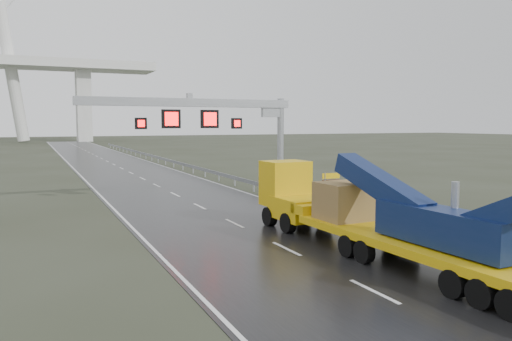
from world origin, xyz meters
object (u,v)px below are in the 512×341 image
sign_gantry (219,120)px  heavy_haul_truck (359,213)px  exit_sign_pair (331,182)px  striped_barrier (277,192)px

sign_gantry → heavy_haul_truck: bearing=-87.4°
heavy_haul_truck → exit_sign_pair: (5.28, 10.29, -0.06)m
sign_gantry → striped_barrier: bearing=-17.1°
heavy_haul_truck → striped_barrier: heavy_haul_truck is taller
sign_gantry → striped_barrier: sign_gantry is taller
sign_gantry → striped_barrier: (3.90, -1.20, -5.09)m
sign_gantry → exit_sign_pair: 8.79m
heavy_haul_truck → exit_sign_pair: 11.57m
exit_sign_pair → striped_barrier: 4.44m
striped_barrier → sign_gantry: bearing=146.4°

